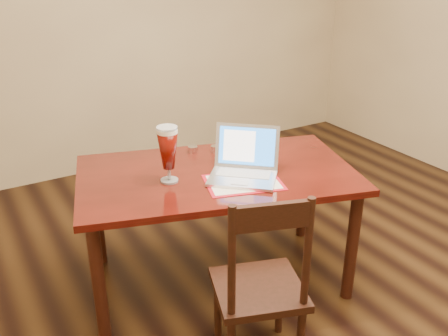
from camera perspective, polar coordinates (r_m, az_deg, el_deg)
ground at (r=3.08m, az=10.56°, el=-14.67°), size 5.00×5.00×0.00m
dining_table at (r=2.86m, az=-0.90°, el=-1.80°), size 1.74×1.29×1.04m
dining_chair at (r=2.38m, az=4.20°, el=-13.47°), size 0.51×0.50×0.97m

